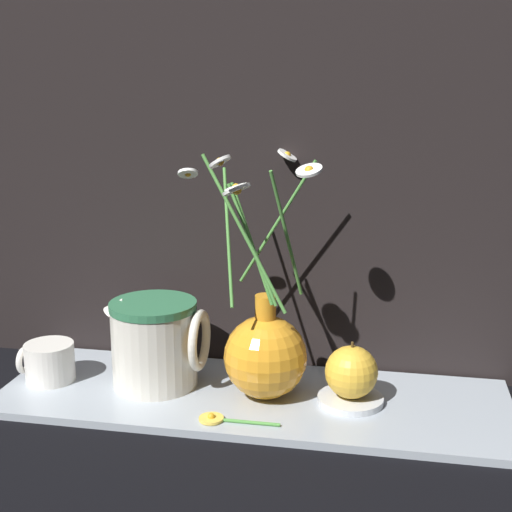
{
  "coord_description": "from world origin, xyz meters",
  "views": [
    {
      "loc": [
        0.2,
        -1.0,
        0.49
      ],
      "look_at": [
        0.01,
        0.0,
        0.23
      ],
      "focal_mm": 50.0,
      "sensor_mm": 36.0,
      "label": 1
    }
  ],
  "objects_px": {
    "yellow_mug": "(49,362)",
    "orange_fruit": "(351,372)",
    "vase_with_flowers": "(266,350)",
    "ceramic_pitcher": "(156,340)"
  },
  "relations": [
    {
      "from": "yellow_mug",
      "to": "orange_fruit",
      "type": "height_order",
      "value": "orange_fruit"
    },
    {
      "from": "vase_with_flowers",
      "to": "yellow_mug",
      "type": "relative_size",
      "value": 4.3
    },
    {
      "from": "yellow_mug",
      "to": "ceramic_pitcher",
      "type": "bearing_deg",
      "value": 5.81
    },
    {
      "from": "ceramic_pitcher",
      "to": "yellow_mug",
      "type": "bearing_deg",
      "value": -174.19
    },
    {
      "from": "yellow_mug",
      "to": "orange_fruit",
      "type": "bearing_deg",
      "value": 0.76
    },
    {
      "from": "vase_with_flowers",
      "to": "orange_fruit",
      "type": "bearing_deg",
      "value": -2.43
    },
    {
      "from": "vase_with_flowers",
      "to": "yellow_mug",
      "type": "height_order",
      "value": "vase_with_flowers"
    },
    {
      "from": "vase_with_flowers",
      "to": "orange_fruit",
      "type": "relative_size",
      "value": 4.38
    },
    {
      "from": "vase_with_flowers",
      "to": "yellow_mug",
      "type": "xyz_separation_m",
      "value": [
        -0.35,
        -0.01,
        -0.04
      ]
    },
    {
      "from": "vase_with_flowers",
      "to": "orange_fruit",
      "type": "xyz_separation_m",
      "value": [
        0.13,
        -0.01,
        -0.02
      ]
    }
  ]
}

